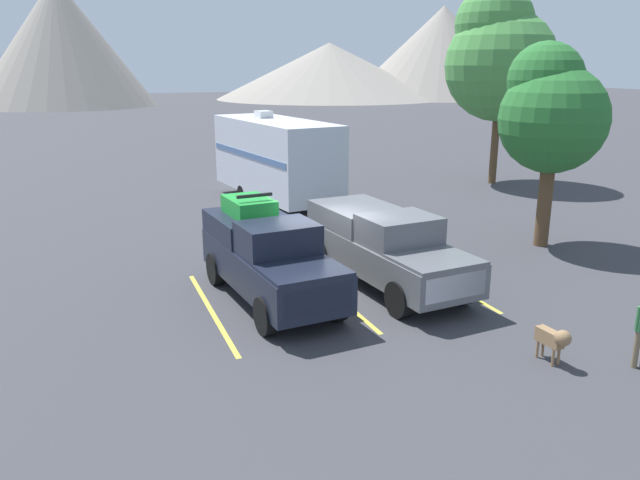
{
  "coord_description": "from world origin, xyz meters",
  "views": [
    {
      "loc": [
        -5.92,
        -14.68,
        5.82
      ],
      "look_at": [
        0.0,
        0.43,
        1.2
      ],
      "focal_mm": 34.83,
      "sensor_mm": 36.0,
      "label": 1
    }
  ],
  "objects_px": {
    "camper_trailer_a": "(276,157)",
    "pickup_truck_a": "(267,254)",
    "pickup_truck_b": "(383,245)",
    "dog": "(555,339)"
  },
  "relations": [
    {
      "from": "dog",
      "to": "pickup_truck_a",
      "type": "bearing_deg",
      "value": 127.28
    },
    {
      "from": "camper_trailer_a",
      "to": "pickup_truck_a",
      "type": "bearing_deg",
      "value": -108.62
    },
    {
      "from": "pickup_truck_b",
      "to": "camper_trailer_a",
      "type": "distance_m",
      "value": 10.76
    },
    {
      "from": "pickup_truck_b",
      "to": "dog",
      "type": "bearing_deg",
      "value": -79.6
    },
    {
      "from": "pickup_truck_b",
      "to": "dog",
      "type": "height_order",
      "value": "pickup_truck_b"
    },
    {
      "from": "pickup_truck_a",
      "to": "dog",
      "type": "bearing_deg",
      "value": -52.72
    },
    {
      "from": "pickup_truck_a",
      "to": "pickup_truck_b",
      "type": "height_order",
      "value": "pickup_truck_a"
    },
    {
      "from": "pickup_truck_a",
      "to": "camper_trailer_a",
      "type": "relative_size",
      "value": 0.63
    },
    {
      "from": "pickup_truck_a",
      "to": "pickup_truck_b",
      "type": "bearing_deg",
      "value": -1.32
    },
    {
      "from": "pickup_truck_b",
      "to": "pickup_truck_a",
      "type": "bearing_deg",
      "value": 178.68
    }
  ]
}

